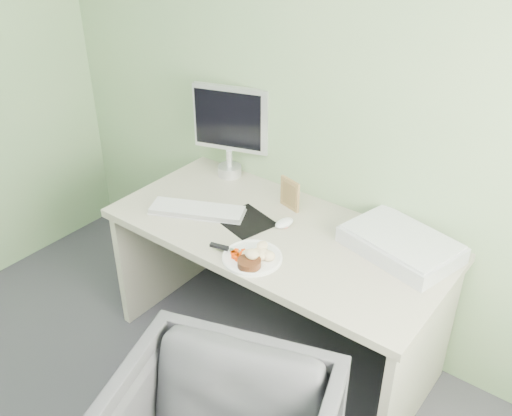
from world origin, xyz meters
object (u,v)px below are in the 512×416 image
Objects in this scene: scanner at (401,245)px; monitor at (231,127)px; plate at (252,258)px; desk at (276,262)px.

monitor is at bearing -172.64° from scanner.
desk is at bearing 100.52° from plate.
desk is at bearing -48.17° from monitor.
scanner is at bearing 20.08° from desk.
desk is 0.31m from plate.
desk is 3.35× the size of scanner.
monitor is (-1.05, 0.12, 0.24)m from scanner.
plate is (0.05, -0.25, 0.19)m from desk.
plate is at bearing -79.48° from desk.
plate is 0.52× the size of monitor.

